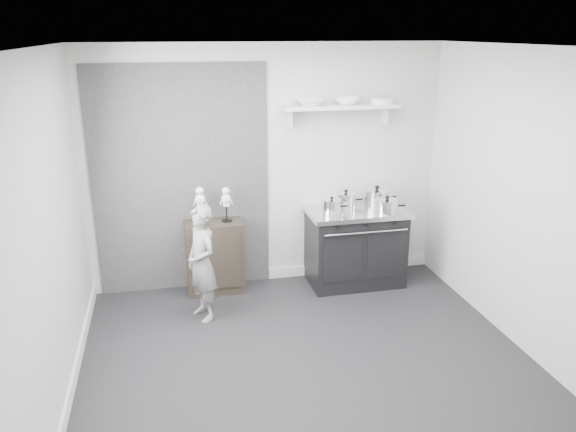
# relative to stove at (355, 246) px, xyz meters

# --- Properties ---
(ground) EXTENTS (4.00, 4.00, 0.00)m
(ground) POSITION_rel_stove_xyz_m (-0.96, -1.48, -0.45)
(ground) COLOR black
(ground) RESTS_ON ground
(room_shell) EXTENTS (4.02, 3.62, 2.71)m
(room_shell) POSITION_rel_stove_xyz_m (-1.05, -1.33, 1.19)
(room_shell) COLOR beige
(room_shell) RESTS_ON ground
(wall_shelf) EXTENTS (1.30, 0.26, 0.24)m
(wall_shelf) POSITION_rel_stove_xyz_m (-0.16, 0.20, 1.56)
(wall_shelf) COLOR silver
(wall_shelf) RESTS_ON room_shell
(stove) EXTENTS (1.11, 0.70, 0.89)m
(stove) POSITION_rel_stove_xyz_m (0.00, 0.00, 0.00)
(stove) COLOR black
(stove) RESTS_ON ground
(side_cabinet) EXTENTS (0.63, 0.37, 0.82)m
(side_cabinet) POSITION_rel_stove_xyz_m (-1.60, 0.13, -0.04)
(side_cabinet) COLOR black
(side_cabinet) RESTS_ON ground
(child) EXTENTS (0.43, 0.51, 1.20)m
(child) POSITION_rel_stove_xyz_m (-1.78, -0.48, 0.15)
(child) COLOR slate
(child) RESTS_ON ground
(pot_front_left) EXTENTS (0.30, 0.21, 0.19)m
(pot_front_left) POSITION_rel_stove_xyz_m (-0.32, -0.08, 0.52)
(pot_front_left) COLOR silver
(pot_front_left) RESTS_ON stove
(pot_back_left) EXTENTS (0.32, 0.23, 0.20)m
(pot_back_left) POSITION_rel_stove_xyz_m (-0.09, 0.13, 0.53)
(pot_back_left) COLOR silver
(pot_back_left) RESTS_ON stove
(pot_back_right) EXTENTS (0.38, 0.30, 0.24)m
(pot_back_right) POSITION_rel_stove_xyz_m (0.28, 0.11, 0.54)
(pot_back_right) COLOR silver
(pot_back_right) RESTS_ON stove
(pot_front_right) EXTENTS (0.35, 0.26, 0.19)m
(pot_front_right) POSITION_rel_stove_xyz_m (0.28, -0.18, 0.52)
(pot_front_right) COLOR silver
(pot_front_right) RESTS_ON stove
(skeleton_full) EXTENTS (0.13, 0.08, 0.47)m
(skeleton_full) POSITION_rel_stove_xyz_m (-1.73, 0.13, 0.60)
(skeleton_full) COLOR silver
(skeleton_full) RESTS_ON side_cabinet
(skeleton_torso) EXTENTS (0.13, 0.08, 0.45)m
(skeleton_torso) POSITION_rel_stove_xyz_m (-1.45, 0.13, 0.59)
(skeleton_torso) COLOR silver
(skeleton_torso) RESTS_ON side_cabinet
(bowl_large) EXTENTS (0.30, 0.30, 0.07)m
(bowl_large) POSITION_rel_stove_xyz_m (-0.51, 0.19, 1.63)
(bowl_large) COLOR white
(bowl_large) RESTS_ON wall_shelf
(bowl_small) EXTENTS (0.27, 0.27, 0.08)m
(bowl_small) POSITION_rel_stove_xyz_m (-0.09, 0.19, 1.63)
(bowl_small) COLOR white
(bowl_small) RESTS_ON wall_shelf
(plate_stack) EXTENTS (0.26, 0.26, 0.06)m
(plate_stack) POSITION_rel_stove_xyz_m (0.32, 0.19, 1.62)
(plate_stack) COLOR silver
(plate_stack) RESTS_ON wall_shelf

